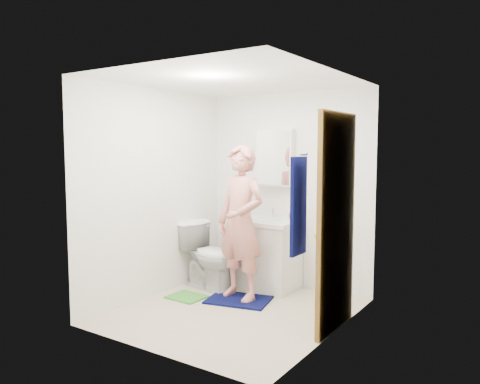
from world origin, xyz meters
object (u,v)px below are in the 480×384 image
(medicine_cabinet, at_px, (275,158))
(toothbrush_cup, at_px, (293,217))
(towel, at_px, (298,206))
(man, at_px, (241,222))
(vanity_cabinet, at_px, (266,256))
(toilet, at_px, (210,255))
(soap_dispenser, at_px, (245,210))

(medicine_cabinet, relative_size, toothbrush_cup, 6.40)
(medicine_cabinet, xyz_separation_m, towel, (1.18, -1.71, -0.35))
(man, bearing_deg, towel, -28.66)
(vanity_cabinet, relative_size, toilet, 0.98)
(towel, bearing_deg, vanity_cabinet, 128.47)
(vanity_cabinet, distance_m, medicine_cabinet, 1.22)
(toilet, xyz_separation_m, man, (0.56, -0.16, 0.48))
(soap_dispenser, xyz_separation_m, man, (0.27, -0.52, -0.06))
(vanity_cabinet, relative_size, towel, 1.00)
(soap_dispenser, relative_size, toothbrush_cup, 1.86)
(toilet, distance_m, toothbrush_cup, 1.12)
(toilet, height_order, soap_dispenser, soap_dispenser)
(towel, bearing_deg, man, 141.68)
(vanity_cabinet, bearing_deg, towel, -51.53)
(soap_dispenser, bearing_deg, toothbrush_cup, 15.86)
(vanity_cabinet, bearing_deg, man, -90.73)
(toothbrush_cup, distance_m, man, 0.75)
(towel, relative_size, man, 0.46)
(medicine_cabinet, bearing_deg, toilet, -133.10)
(medicine_cabinet, relative_size, soap_dispenser, 3.43)
(medicine_cabinet, height_order, man, medicine_cabinet)
(toilet, bearing_deg, toothbrush_cup, -48.77)
(vanity_cabinet, xyz_separation_m, toothbrush_cup, (0.30, 0.14, 0.49))
(vanity_cabinet, xyz_separation_m, towel, (1.18, -1.48, 0.85))
(vanity_cabinet, distance_m, toothbrush_cup, 0.59)
(medicine_cabinet, height_order, toilet, medicine_cabinet)
(towel, height_order, toothbrush_cup, towel)
(soap_dispenser, bearing_deg, toilet, -129.29)
(vanity_cabinet, bearing_deg, toilet, -146.04)
(towel, bearing_deg, toilet, 147.80)
(toilet, height_order, toothbrush_cup, toothbrush_cup)
(soap_dispenser, distance_m, man, 0.59)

